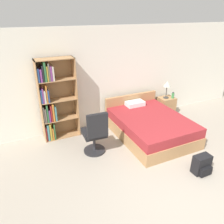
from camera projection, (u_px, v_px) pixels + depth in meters
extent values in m
plane|color=#A39989|center=(192.00, 197.00, 3.74)|extent=(14.00, 14.00, 0.00)
cube|color=silver|center=(112.00, 77.00, 5.85)|extent=(9.00, 0.06, 2.60)
cube|color=#AD7F51|center=(40.00, 103.00, 5.02)|extent=(0.02, 0.34, 1.97)
cube|color=#AD7F51|center=(76.00, 97.00, 5.34)|extent=(0.02, 0.34, 1.97)
cube|color=#936C45|center=(57.00, 98.00, 5.32)|extent=(0.87, 0.01, 1.97)
cube|color=#AD7F51|center=(62.00, 135.00, 5.59)|extent=(0.83, 0.32, 0.02)
cube|color=maroon|center=(46.00, 133.00, 5.31)|extent=(0.02, 0.20, 0.36)
cube|color=teal|center=(48.00, 132.00, 5.31)|extent=(0.04, 0.19, 0.41)
cube|color=gold|center=(50.00, 131.00, 5.36)|extent=(0.04, 0.25, 0.43)
cube|color=orange|center=(53.00, 133.00, 5.39)|extent=(0.03, 0.21, 0.31)
cube|color=#2D6638|center=(54.00, 131.00, 5.38)|extent=(0.03, 0.20, 0.40)
cube|color=#AD7F51|center=(60.00, 118.00, 5.39)|extent=(0.83, 0.32, 0.02)
cube|color=#665B51|center=(43.00, 114.00, 5.11)|extent=(0.02, 0.22, 0.40)
cube|color=#665B51|center=(45.00, 115.00, 5.15)|extent=(0.03, 0.26, 0.35)
cube|color=#2D6638|center=(47.00, 113.00, 5.14)|extent=(0.04, 0.24, 0.43)
cube|color=#7A387F|center=(49.00, 115.00, 5.16)|extent=(0.03, 0.19, 0.30)
cube|color=maroon|center=(51.00, 112.00, 5.19)|extent=(0.03, 0.27, 0.40)
cube|color=orange|center=(53.00, 112.00, 5.17)|extent=(0.04, 0.20, 0.43)
cube|color=teal|center=(55.00, 112.00, 5.24)|extent=(0.04, 0.27, 0.36)
cube|color=#AD7F51|center=(58.00, 100.00, 5.18)|extent=(0.83, 0.32, 0.02)
cube|color=navy|center=(41.00, 96.00, 4.91)|extent=(0.03, 0.20, 0.32)
cube|color=#7A387F|center=(42.00, 95.00, 4.93)|extent=(0.03, 0.23, 0.35)
cube|color=beige|center=(44.00, 96.00, 4.96)|extent=(0.04, 0.24, 0.29)
cube|color=orange|center=(46.00, 93.00, 4.95)|extent=(0.03, 0.24, 0.40)
cube|color=navy|center=(48.00, 96.00, 4.97)|extent=(0.03, 0.19, 0.29)
cube|color=#AD7F51|center=(56.00, 80.00, 4.97)|extent=(0.83, 0.32, 0.02)
cube|color=navy|center=(38.00, 75.00, 4.72)|extent=(0.04, 0.23, 0.30)
cube|color=#7A387F|center=(40.00, 75.00, 4.75)|extent=(0.04, 0.25, 0.28)
cube|color=black|center=(42.00, 73.00, 4.75)|extent=(0.03, 0.24, 0.36)
cube|color=#2D6638|center=(44.00, 71.00, 4.76)|extent=(0.04, 0.26, 0.43)
cube|color=gold|center=(47.00, 73.00, 4.78)|extent=(0.03, 0.22, 0.34)
cube|color=#665B51|center=(48.00, 72.00, 4.79)|extent=(0.03, 0.25, 0.39)
cube|color=#7A387F|center=(51.00, 73.00, 4.80)|extent=(0.04, 0.19, 0.33)
cube|color=beige|center=(52.00, 73.00, 4.85)|extent=(0.04, 0.27, 0.31)
cube|color=#AD7F51|center=(54.00, 59.00, 4.77)|extent=(0.87, 0.34, 0.02)
cube|color=#AD7F51|center=(150.00, 130.00, 5.54)|extent=(1.58, 2.09, 0.30)
cube|color=maroon|center=(151.00, 121.00, 5.43)|extent=(1.55, 2.05, 0.23)
cube|color=#AD7F51|center=(131.00, 107.00, 6.27)|extent=(1.58, 0.08, 0.78)
cube|color=white|center=(135.00, 103.00, 6.01)|extent=(0.50, 0.30, 0.12)
cylinder|color=#232326|center=(95.00, 150.00, 4.98)|extent=(0.49, 0.49, 0.04)
cylinder|color=#333338|center=(94.00, 142.00, 4.89)|extent=(0.06, 0.06, 0.39)
cube|color=black|center=(94.00, 133.00, 4.78)|extent=(0.51, 0.51, 0.10)
cube|color=black|center=(97.00, 126.00, 4.41)|extent=(0.44, 0.11, 0.53)
cube|color=#AD7F51|center=(166.00, 106.00, 6.66)|extent=(0.47, 0.39, 0.55)
sphere|color=tan|center=(171.00, 105.00, 6.44)|extent=(0.02, 0.02, 0.02)
cylinder|color=#333333|center=(166.00, 98.00, 6.52)|extent=(0.16, 0.16, 0.02)
cylinder|color=#333333|center=(166.00, 92.00, 6.45)|extent=(0.02, 0.02, 0.34)
cone|color=beige|center=(167.00, 84.00, 6.34)|extent=(0.22, 0.22, 0.16)
cylinder|color=#3F8C4C|center=(173.00, 95.00, 6.48)|extent=(0.08, 0.08, 0.16)
cylinder|color=#2D2D33|center=(173.00, 93.00, 6.44)|extent=(0.05, 0.05, 0.02)
cube|color=black|center=(201.00, 164.00, 4.26)|extent=(0.34, 0.20, 0.38)
cube|color=black|center=(206.00, 172.00, 4.19)|extent=(0.26, 0.07, 0.17)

